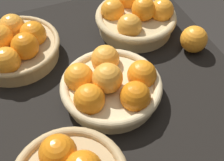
{
  "coord_description": "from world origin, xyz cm",
  "views": [
    {
      "loc": [
        47.2,
        -17.42,
        64.56
      ],
      "look_at": [
        -0.07,
        1.75,
        7.0
      ],
      "focal_mm": 50.58,
      "sensor_mm": 36.0,
      "label": 1
    }
  ],
  "objects_px": {
    "basket_near_left": "(15,46)",
    "loose_orange_front_gap": "(194,39)",
    "basket_far_left": "(135,17)",
    "basket_center": "(111,85)"
  },
  "relations": [
    {
      "from": "basket_center",
      "to": "basket_near_left",
      "type": "bearing_deg",
      "value": -140.22
    },
    {
      "from": "basket_near_left",
      "to": "loose_orange_front_gap",
      "type": "xyz_separation_m",
      "value": [
        0.15,
        0.46,
        -0.0
      ]
    },
    {
      "from": "basket_center",
      "to": "loose_orange_front_gap",
      "type": "height_order",
      "value": "basket_center"
    },
    {
      "from": "basket_far_left",
      "to": "basket_near_left",
      "type": "bearing_deg",
      "value": -91.27
    },
    {
      "from": "basket_near_left",
      "to": "loose_orange_front_gap",
      "type": "distance_m",
      "value": 0.49
    },
    {
      "from": "basket_far_left",
      "to": "loose_orange_front_gap",
      "type": "height_order",
      "value": "basket_far_left"
    },
    {
      "from": "basket_center",
      "to": "loose_orange_front_gap",
      "type": "relative_size",
      "value": 3.3
    },
    {
      "from": "basket_center",
      "to": "basket_far_left",
      "type": "height_order",
      "value": "basket_center"
    },
    {
      "from": "loose_orange_front_gap",
      "to": "basket_near_left",
      "type": "bearing_deg",
      "value": -108.29
    },
    {
      "from": "basket_center",
      "to": "basket_near_left",
      "type": "xyz_separation_m",
      "value": [
        -0.22,
        -0.19,
        0.0
      ]
    }
  ]
}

